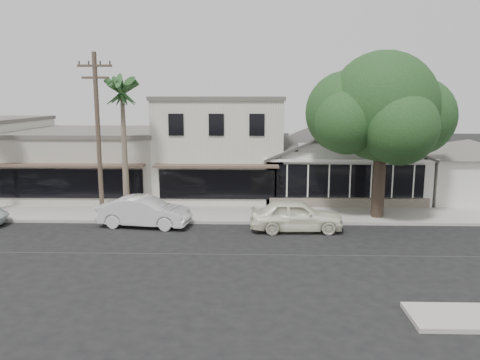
{
  "coord_description": "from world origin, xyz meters",
  "views": [
    {
      "loc": [
        -0.8,
        -19.29,
        6.69
      ],
      "look_at": [
        -1.52,
        6.0,
        2.21
      ],
      "focal_mm": 35.0,
      "sensor_mm": 36.0,
      "label": 1
    }
  ],
  "objects_px": {
    "utility_pole": "(98,134)",
    "shade_tree": "(380,110)",
    "car_1": "(144,212)",
    "car_0": "(296,215)"
  },
  "relations": [
    {
      "from": "utility_pole",
      "to": "car_0",
      "type": "xyz_separation_m",
      "value": [
        10.39,
        -1.4,
        -3.99
      ]
    },
    {
      "from": "utility_pole",
      "to": "shade_tree",
      "type": "distance_m",
      "value": 15.15
    },
    {
      "from": "car_0",
      "to": "car_1",
      "type": "distance_m",
      "value": 7.92
    },
    {
      "from": "utility_pole",
      "to": "car_0",
      "type": "height_order",
      "value": "utility_pole"
    },
    {
      "from": "car_0",
      "to": "car_1",
      "type": "xyz_separation_m",
      "value": [
        -7.89,
        0.59,
        -0.01
      ]
    },
    {
      "from": "car_0",
      "to": "car_1",
      "type": "height_order",
      "value": "car_0"
    },
    {
      "from": "utility_pole",
      "to": "shade_tree",
      "type": "bearing_deg",
      "value": 4.89
    },
    {
      "from": "car_1",
      "to": "utility_pole",
      "type": "bearing_deg",
      "value": 79.73
    },
    {
      "from": "car_1",
      "to": "shade_tree",
      "type": "relative_size",
      "value": 0.52
    },
    {
      "from": "utility_pole",
      "to": "shade_tree",
      "type": "height_order",
      "value": "shade_tree"
    }
  ]
}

